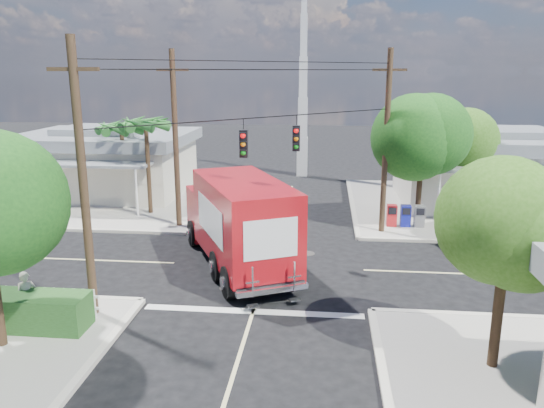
# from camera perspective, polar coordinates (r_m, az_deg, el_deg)

# --- Properties ---
(ground) EXTENTS (120.00, 120.00, 0.00)m
(ground) POSITION_cam_1_polar(r_m,az_deg,el_deg) (22.32, -0.53, -6.74)
(ground) COLOR black
(ground) RESTS_ON ground
(sidewalk_ne) EXTENTS (14.12, 14.12, 0.14)m
(sidewalk_ne) POSITION_cam_1_polar(r_m,az_deg,el_deg) (33.67, 20.39, -0.31)
(sidewalk_ne) COLOR #A39E93
(sidewalk_ne) RESTS_ON ground
(sidewalk_nw) EXTENTS (14.12, 14.12, 0.14)m
(sidewalk_nw) POSITION_cam_1_polar(r_m,az_deg,el_deg) (35.15, -16.38, 0.59)
(sidewalk_nw) COLOR #A39E93
(sidewalk_nw) RESTS_ON ground
(road_markings) EXTENTS (32.00, 32.00, 0.01)m
(road_markings) POSITION_cam_1_polar(r_m,az_deg,el_deg) (20.95, -0.98, -8.15)
(road_markings) COLOR beige
(road_markings) RESTS_ON ground
(building_ne) EXTENTS (11.80, 10.20, 4.50)m
(building_ne) POSITION_cam_1_polar(r_m,az_deg,el_deg) (34.69, 22.87, 3.67)
(building_ne) COLOR beige
(building_ne) RESTS_ON sidewalk_ne
(building_nw) EXTENTS (10.80, 10.20, 4.30)m
(building_nw) POSITION_cam_1_polar(r_m,az_deg,el_deg) (36.60, -17.32, 4.48)
(building_nw) COLOR beige
(building_nw) RESTS_ON sidewalk_nw
(radio_tower) EXTENTS (0.80, 0.80, 17.00)m
(radio_tower) POSITION_cam_1_polar(r_m,az_deg,el_deg) (40.83, 3.35, 10.86)
(radio_tower) COLOR silver
(radio_tower) RESTS_ON ground
(tree_ne_front) EXTENTS (4.21, 4.14, 6.66)m
(tree_ne_front) POSITION_cam_1_polar(r_m,az_deg,el_deg) (28.09, 15.95, 7.08)
(tree_ne_front) COLOR #422D1C
(tree_ne_front) RESTS_ON sidewalk_ne
(tree_ne_back) EXTENTS (3.77, 3.66, 5.82)m
(tree_ne_back) POSITION_cam_1_polar(r_m,az_deg,el_deg) (30.84, 19.97, 6.27)
(tree_ne_back) COLOR #422D1C
(tree_ne_back) RESTS_ON sidewalk_ne
(tree_se) EXTENTS (3.67, 3.54, 5.62)m
(tree_se) POSITION_cam_1_polar(r_m,az_deg,el_deg) (14.79, 24.07, -2.45)
(tree_se) COLOR #422D1C
(tree_se) RESTS_ON sidewalk_se
(palm_nw_front) EXTENTS (3.01, 3.08, 5.59)m
(palm_nw_front) POSITION_cam_1_polar(r_m,az_deg,el_deg) (30.03, -13.42, 8.19)
(palm_nw_front) COLOR #422D1C
(palm_nw_front) RESTS_ON sidewalk_nw
(palm_nw_back) EXTENTS (3.01, 3.08, 5.19)m
(palm_nw_back) POSITION_cam_1_polar(r_m,az_deg,el_deg) (32.16, -15.91, 7.74)
(palm_nw_back) COLOR #422D1C
(palm_nw_back) RESTS_ON sidewalk_nw
(utility_poles) EXTENTS (12.00, 10.68, 9.00)m
(utility_poles) POSITION_cam_1_polar(r_m,az_deg,el_deg) (22.90, -4.07, 5.87)
(utility_poles) COLOR #473321
(utility_poles) RESTS_ON ground
(picket_fence) EXTENTS (5.94, 0.06, 1.00)m
(picket_fence) POSITION_cam_1_polar(r_m,az_deg,el_deg) (19.60, -26.18, -9.17)
(picket_fence) COLOR silver
(picket_fence) RESTS_ON sidewalk_sw
(vending_boxes) EXTENTS (1.90, 0.50, 1.10)m
(vending_boxes) POSITION_cam_1_polar(r_m,az_deg,el_deg) (28.19, 14.16, -1.23)
(vending_boxes) COLOR red
(vending_boxes) RESTS_ON sidewalk_ne
(delivery_truck) EXTENTS (6.10, 9.02, 3.80)m
(delivery_truck) POSITION_cam_1_polar(r_m,az_deg,el_deg) (21.82, -3.64, -1.91)
(delivery_truck) COLOR black
(delivery_truck) RESTS_ON ground
(parked_car) EXTENTS (6.47, 3.77, 1.69)m
(parked_car) POSITION_cam_1_polar(r_m,az_deg,el_deg) (26.12, 26.16, -3.14)
(parked_car) COLOR silver
(parked_car) RESTS_ON ground
(pedestrian) EXTENTS (0.73, 0.68, 1.66)m
(pedestrian) POSITION_cam_1_polar(r_m,az_deg,el_deg) (18.78, -24.85, -9.06)
(pedestrian) COLOR beige
(pedestrian) RESTS_ON sidewalk_sw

